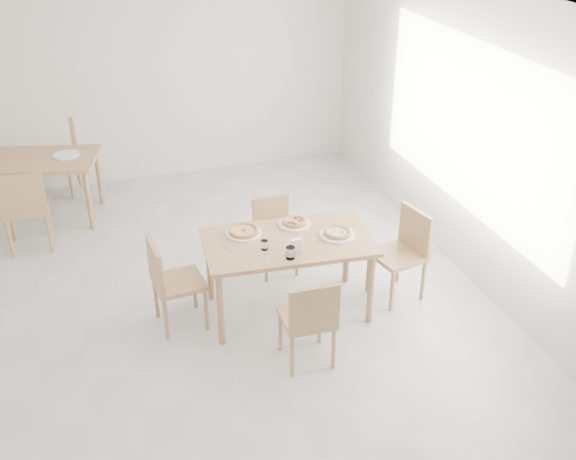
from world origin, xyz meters
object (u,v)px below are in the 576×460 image
object	(u,v)px
chair_south	(310,317)
pizza_margherita	(244,231)
tumbler_a	(290,253)
napkin_holder	(296,246)
chair_north	(274,229)
plate_mushroom	(337,235)
chair_east	(405,248)
chair_back_n	(57,150)
plate_pepperoni	(294,224)
chair_back_s	(25,205)
plate_empty	(66,155)
second_table	(36,166)
main_table	(288,248)
pizza_mushroom	(337,232)
chair_west	(169,278)
plate_margherita	(244,233)
tumbler_b	(264,245)
pizza_pepperoni	(294,222)

from	to	relation	value
chair_south	pizza_margherita	bearing A→B (deg)	-73.41
tumbler_a	napkin_holder	bearing A→B (deg)	49.33
chair_north	plate_mushroom	size ratio (longest dim) A/B	2.39
chair_east	chair_back_n	world-z (taller)	chair_back_n
chair_south	tumbler_a	world-z (taller)	tumbler_a
plate_pepperoni	chair_back_s	distance (m)	2.93
plate_empty	chair_back_n	bearing A→B (deg)	98.84
plate_pepperoni	second_table	xyz separation A→B (m)	(-2.29, 2.40, -0.10)
chair_south	second_table	bearing A→B (deg)	-57.24
plate_empty	napkin_holder	bearing A→B (deg)	-57.57
chair_south	second_table	xyz separation A→B (m)	(-2.08, 3.45, 0.18)
main_table	chair_back_n	bearing A→B (deg)	124.02
chair_north	main_table	bearing A→B (deg)	-99.43
chair_north	pizza_mushroom	world-z (taller)	pizza_mushroom
chair_back_s	chair_east	bearing A→B (deg)	150.28
plate_empty	main_table	bearing A→B (deg)	-55.48
chair_west	chair_north	bearing A→B (deg)	-65.36
pizza_margherita	pizza_mushroom	world-z (taller)	same
napkin_holder	second_table	size ratio (longest dim) A/B	0.08
pizza_mushroom	chair_back_n	xyz separation A→B (m)	(-2.37, 3.48, -0.25)
chair_east	plate_margherita	size ratio (longest dim) A/B	2.70
chair_east	plate_pepperoni	size ratio (longest dim) A/B	2.93
chair_east	chair_back_s	world-z (taller)	chair_back_s
tumbler_b	tumbler_a	bearing A→B (deg)	-51.73
chair_west	chair_back_n	size ratio (longest dim) A/B	0.94
plate_empty	chair_south	bearing A→B (deg)	-63.14
main_table	chair_back_s	distance (m)	2.96
chair_east	pizza_pepperoni	distance (m)	1.07
chair_west	tumbler_a	distance (m)	1.10
pizza_margherita	chair_south	bearing A→B (deg)	-75.11
chair_east	tumbler_b	xyz separation A→B (m)	(-1.37, -0.03, 0.29)
pizza_margherita	pizza_pepperoni	world-z (taller)	same
tumbler_b	pizza_mushroom	bearing A→B (deg)	2.55
plate_margherita	napkin_holder	world-z (taller)	napkin_holder
pizza_mushroom	plate_empty	xyz separation A→B (m)	(-2.25, 2.68, -0.02)
plate_mushroom	chair_back_s	size ratio (longest dim) A/B	0.34
chair_north	chair_east	distance (m)	1.33
chair_west	chair_east	distance (m)	2.20
plate_pepperoni	napkin_holder	distance (m)	0.49
chair_east	tumbler_a	distance (m)	1.27
chair_north	pizza_margherita	bearing A→B (deg)	-131.40
pizza_pepperoni	chair_west	bearing A→B (deg)	-172.69
chair_west	plate_mushroom	world-z (taller)	chair_west
pizza_pepperoni	second_table	size ratio (longest dim) A/B	0.19
tumbler_a	second_table	distance (m)	3.61
chair_west	plate_margherita	bearing A→B (deg)	-85.18
chair_south	plate_mushroom	size ratio (longest dim) A/B	2.60
plate_margherita	plate_pepperoni	world-z (taller)	same
chair_east	pizza_pepperoni	world-z (taller)	chair_east
chair_north	chair_back_n	distance (m)	3.34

